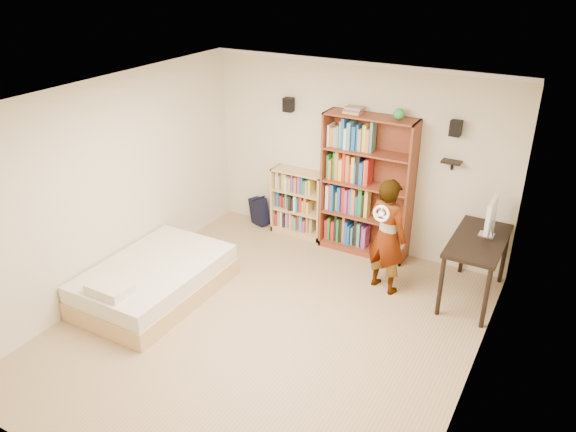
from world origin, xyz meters
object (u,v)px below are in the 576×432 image
at_px(daybed, 155,276).
at_px(low_bookshelf, 299,203).
at_px(tall_bookshelf, 367,187).
at_px(person, 387,236).
at_px(computer_desk, 474,269).

bearing_deg(daybed, low_bookshelf, 72.68).
relative_size(tall_bookshelf, low_bookshelf, 1.96).
distance_m(daybed, person, 2.98).
height_order(low_bookshelf, daybed, low_bookshelf).
bearing_deg(daybed, person, 32.74).
height_order(tall_bookshelf, computer_desk, tall_bookshelf).
distance_m(computer_desk, person, 1.16).
relative_size(tall_bookshelf, person, 1.33).
distance_m(computer_desk, daybed, 4.02).
relative_size(daybed, person, 1.26).
bearing_deg(computer_desk, tall_bookshelf, 163.98).
bearing_deg(low_bookshelf, daybed, -107.32).
relative_size(computer_desk, person, 0.80).
bearing_deg(computer_desk, low_bookshelf, 169.54).
bearing_deg(daybed, tall_bookshelf, 52.31).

